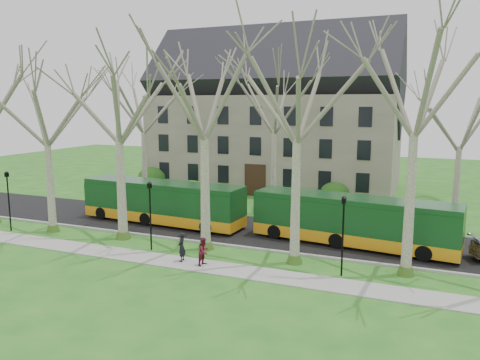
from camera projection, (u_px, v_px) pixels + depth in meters
name	position (u px, v px, depth m)	size (l,w,h in m)	color
ground	(245.00, 257.00, 28.39)	(120.00, 120.00, 0.00)	#24661D
sidewalk	(228.00, 270.00, 26.10)	(70.00, 2.00, 0.06)	gray
road	(273.00, 233.00, 33.42)	(80.00, 8.00, 0.06)	black
curb	(254.00, 249.00, 29.75)	(80.00, 0.25, 0.14)	#A5A39E
building	(274.00, 114.00, 51.25)	(26.50, 12.20, 16.00)	slate
tree_row_verge	(247.00, 141.00, 27.53)	(49.00, 7.00, 14.00)	gray
tree_row_far	(279.00, 143.00, 37.97)	(33.00, 7.00, 12.00)	gray
lamp_row	(239.00, 219.00, 27.06)	(36.22, 0.22, 4.30)	black
hedges	(254.00, 194.00, 42.76)	(30.60, 8.60, 2.00)	#275418
bus_lead	(162.00, 202.00, 36.00)	(13.19, 2.75, 3.30)	#13431C
bus_follow	(353.00, 220.00, 30.38)	(13.12, 2.73, 3.28)	#13431C
pedestrian_a	(182.00, 247.00, 27.30)	(0.63, 0.41, 1.73)	black
pedestrian_b	(204.00, 251.00, 26.65)	(0.79, 0.61, 1.62)	maroon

